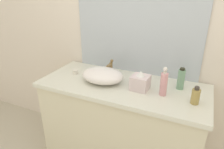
{
  "coord_description": "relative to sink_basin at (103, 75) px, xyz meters",
  "views": [
    {
      "loc": [
        0.47,
        -1.03,
        1.6
      ],
      "look_at": [
        -0.17,
        0.37,
        0.93
      ],
      "focal_mm": 32.93,
      "sensor_mm": 36.0,
      "label": 1
    }
  ],
  "objects": [
    {
      "name": "candle_jar",
      "position": [
        -0.3,
        0.05,
        -0.04
      ],
      "size": [
        0.05,
        0.05,
        0.04
      ],
      "primitive_type": "cylinder",
      "color": "silver",
      "rests_on": "vanity_counter"
    },
    {
      "name": "faucet",
      "position": [
        0.0,
        0.16,
        0.02
      ],
      "size": [
        0.03,
        0.11,
        0.14
      ],
      "color": "brown",
      "rests_on": "vanity_counter"
    },
    {
      "name": "tissue_box",
      "position": [
        0.33,
        0.0,
        0.01
      ],
      "size": [
        0.14,
        0.14,
        0.15
      ],
      "color": "silver",
      "rests_on": "vanity_counter"
    },
    {
      "name": "bathroom_wall_rear",
      "position": [
        0.26,
        0.36,
        0.4
      ],
      "size": [
        6.0,
        0.06,
        2.6
      ],
      "primitive_type": "cube",
      "color": "silver",
      "rests_on": "ground"
    },
    {
      "name": "lotion_bottle",
      "position": [
        0.61,
        0.14,
        0.02
      ],
      "size": [
        0.05,
        0.05,
        0.18
      ],
      "color": "#75A381",
      "rests_on": "vanity_counter"
    },
    {
      "name": "soap_dispenser",
      "position": [
        0.51,
        -0.01,
        0.04
      ],
      "size": [
        0.05,
        0.05,
        0.22
      ],
      "color": "pink",
      "rests_on": "vanity_counter"
    },
    {
      "name": "vanity_counter",
      "position": [
        0.17,
        0.03,
        -0.48
      ],
      "size": [
        1.38,
        0.6,
        0.85
      ],
      "color": "beige",
      "rests_on": "ground"
    },
    {
      "name": "wall_mirror_panel",
      "position": [
        0.17,
        0.33,
        0.56
      ],
      "size": [
        1.14,
        0.01,
        1.24
      ],
      "primitive_type": "cube",
      "color": "#B2BCC6",
      "rests_on": "vanity_counter"
    },
    {
      "name": "perfume_bottle",
      "position": [
        0.74,
        -0.05,
        -0.0
      ],
      "size": [
        0.06,
        0.06,
        0.13
      ],
      "color": "#A68C4A",
      "rests_on": "vanity_counter"
    },
    {
      "name": "sink_basin",
      "position": [
        0.0,
        0.0,
        0.0
      ],
      "size": [
        0.36,
        0.27,
        0.12
      ],
      "primitive_type": "ellipsoid",
      "color": "white",
      "rests_on": "vanity_counter"
    }
  ]
}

